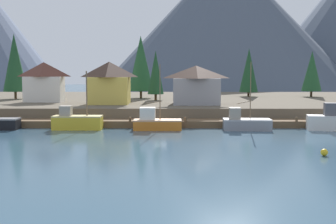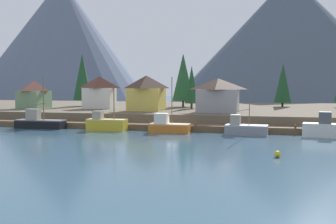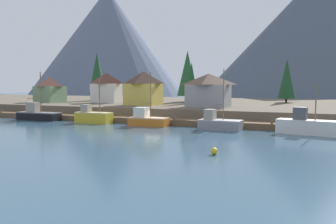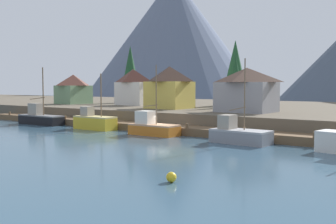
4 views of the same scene
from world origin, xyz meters
The scene contains 16 objects.
ground_plane centered at (0.00, 20.00, -0.50)m, with size 400.00×400.00×1.00m, color #335166.
dock centered at (0.00, 1.99, 0.50)m, with size 80.00×4.00×1.60m.
shoreline_bank centered at (0.00, 32.00, 1.25)m, with size 400.00×56.00×2.50m, color brown.
mountain_west_peak centered at (-98.85, 142.02, 34.20)m, with size 100.27×100.27×68.41m, color slate.
fishing_boat_black centered at (-24.41, -1.44, 1.10)m, with size 9.12×2.62×9.48m.
fishing_boat_yellow centered at (-11.39, -1.41, 1.14)m, with size 6.89×2.58×8.22m.
fishing_boat_orange centered at (-0.28, -1.58, 1.07)m, with size 6.70×2.87×9.15m.
fishing_boat_grey centered at (12.29, -1.79, 1.00)m, with size 6.69×3.29×9.46m.
house_green centered at (-36.87, 16.37, 5.80)m, with size 5.77×6.80×6.45m.
house_yellow centered at (-8.89, 14.11, 6.26)m, with size 7.20×6.47×7.35m.
house_grey centered at (6.21, 13.16, 5.91)m, with size 8.25×6.99×6.67m.
house_white centered at (-21.76, 19.18, 6.27)m, with size 7.20×4.28×7.37m.
conifer_near_left centered at (-1.14, 24.06, 7.96)m, with size 3.18×3.18×9.74m.
conifer_mid_right centered at (-4.50, 30.64, 9.86)m, with size 5.33×5.33×13.16m.
conifer_back_right centered at (-30.23, 27.89, 9.96)m, with size 4.83×4.83×13.37m.
channel_buoy centered at (16.74, -20.98, 0.35)m, with size 0.70×0.70×0.70m, color gold.
Camera 4 is at (31.92, -42.09, 6.41)m, focal length 42.34 mm.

